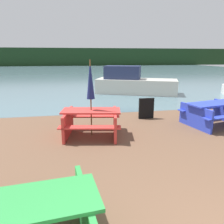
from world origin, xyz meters
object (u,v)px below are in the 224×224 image
Objects in this scene: umbrella_navy at (90,81)px; boat at (133,83)px; signboard at (146,108)px; picnic_table_blue at (214,112)px; picnic_table_red at (91,120)px.

boat is (3.16, 6.84, -0.96)m from umbrella_navy.
umbrella_navy reaches higher than boat.
boat is at bearing 79.04° from signboard.
boat is at bearing 65.21° from umbrella_navy.
umbrella_navy is 7.60m from boat.
picnic_table_blue is 0.40× the size of boat.
picnic_table_red is 2.44× the size of signboard.
umbrella_navy is 2.82× the size of signboard.
picnic_table_red is 2.52m from signboard.
boat is (-0.84, 6.60, 0.15)m from picnic_table_blue.
boat is 6.69× the size of signboard.
umbrella_navy is (0.00, 0.00, 1.12)m from picnic_table_red.
umbrella_navy is at bearing -176.47° from picnic_table_blue.
picnic_table_blue is 2.70× the size of signboard.
picnic_table_red is at bearing 0.00° from umbrella_navy.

